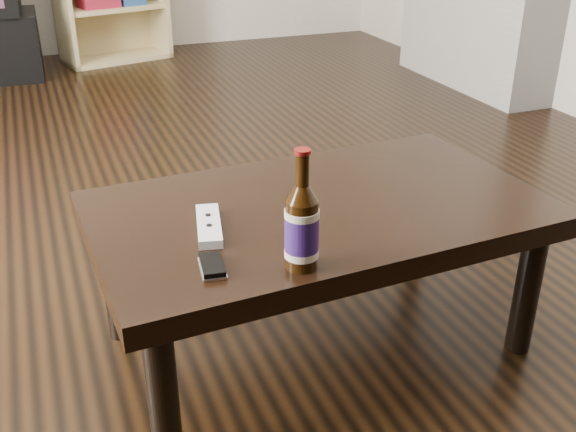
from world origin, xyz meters
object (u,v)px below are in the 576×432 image
object	(u,v)px
beer_bottle	(302,227)
phone	(212,266)
coffee_table	(319,223)
remote	(209,226)

from	to	relation	value
beer_bottle	phone	world-z (taller)	beer_bottle
beer_bottle	phone	distance (m)	0.20
coffee_table	beer_bottle	xyz separation A→B (m)	(-0.16, -0.27, 0.15)
coffee_table	remote	distance (m)	0.31
coffee_table	phone	xyz separation A→B (m)	(-0.34, -0.21, 0.06)
beer_bottle	remote	xyz separation A→B (m)	(-0.14, 0.23, -0.08)
coffee_table	beer_bottle	size ratio (longest dim) A/B	4.44
beer_bottle	remote	distance (m)	0.28
phone	beer_bottle	bearing A→B (deg)	-10.16
coffee_table	beer_bottle	bearing A→B (deg)	-120.59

